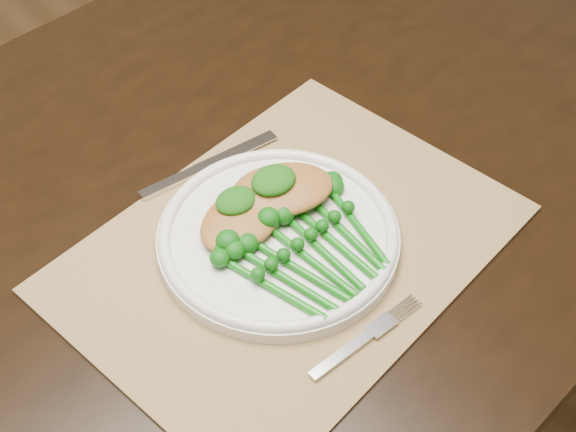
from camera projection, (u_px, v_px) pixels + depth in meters
dining_table at (194, 390)px, 1.21m from camera, size 1.68×1.05×0.75m
placemat at (289, 247)px, 0.91m from camera, size 0.54×0.43×0.00m
dinner_plate at (278, 236)px, 0.90m from camera, size 0.27×0.27×0.02m
knife at (197, 170)px, 0.99m from camera, size 0.19×0.03×0.01m
fork at (373, 332)px, 0.83m from camera, size 0.15×0.02×0.00m
chicken_fillet_left at (242, 218)px, 0.90m from camera, size 0.13×0.11×0.02m
chicken_fillet_right at (282, 189)px, 0.92m from camera, size 0.14×0.12×0.02m
pesto_dollop_left at (236, 201)px, 0.90m from camera, size 0.05×0.04×0.02m
pesto_dollop_right at (274, 180)px, 0.91m from camera, size 0.05×0.05×0.02m
broccolini_bundle at (317, 255)px, 0.87m from camera, size 0.17×0.18×0.04m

